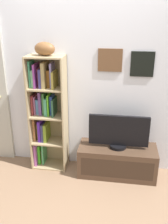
# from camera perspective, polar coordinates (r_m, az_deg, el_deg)

# --- Properties ---
(ground) EXTENTS (5.20, 5.20, 0.04)m
(ground) POSITION_cam_1_polar(r_m,az_deg,el_deg) (2.97, -3.02, -22.97)
(ground) COLOR #86684F
(back_wall) EXTENTS (4.80, 0.08, 2.52)m
(back_wall) POSITION_cam_1_polar(r_m,az_deg,el_deg) (3.33, 0.51, 7.67)
(back_wall) COLOR silver
(back_wall) RESTS_ON ground
(bookshelf) EXTENTS (0.48, 0.30, 1.57)m
(bookshelf) POSITION_cam_1_polar(r_m,az_deg,el_deg) (3.43, -8.63, 0.29)
(bookshelf) COLOR tan
(bookshelf) RESTS_ON ground
(football) EXTENTS (0.30, 0.22, 0.17)m
(football) POSITION_cam_1_polar(r_m,az_deg,el_deg) (3.19, -8.86, 13.90)
(football) COLOR brown
(football) RESTS_ON bookshelf
(tv_stand) EXTENTS (1.02, 0.42, 0.41)m
(tv_stand) POSITION_cam_1_polar(r_m,az_deg,el_deg) (3.49, 7.45, -10.80)
(tv_stand) COLOR #483324
(tv_stand) RESTS_ON ground
(television) EXTENTS (0.77, 0.22, 0.45)m
(television) POSITION_cam_1_polar(r_m,az_deg,el_deg) (3.28, 7.81, -4.53)
(television) COLOR black
(television) RESTS_ON tv_stand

